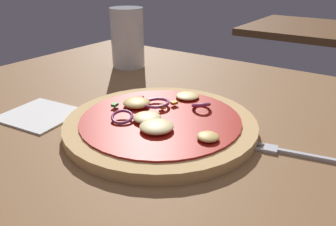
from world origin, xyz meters
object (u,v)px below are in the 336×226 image
(napkin, at_px, (40,115))
(beer_glass, at_px, (128,42))
(pizza, at_px, (160,123))
(fork, at_px, (296,154))

(napkin, bearing_deg, beer_glass, 103.29)
(pizza, distance_m, napkin, 0.21)
(fork, distance_m, napkin, 0.41)
(beer_glass, bearing_deg, napkin, -76.71)
(beer_glass, bearing_deg, fork, -22.79)
(beer_glass, bearing_deg, pizza, -41.09)
(napkin, bearing_deg, fork, 16.58)
(napkin, bearing_deg, pizza, 21.20)
(fork, bearing_deg, napkin, -163.42)
(fork, height_order, beer_glass, beer_glass)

